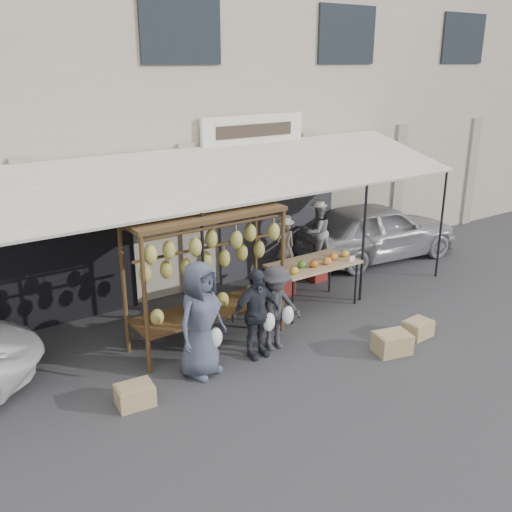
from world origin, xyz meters
The scene contains 16 objects.
ground_plane centered at (0.00, 0.00, 0.00)m, with size 90.00×90.00×0.00m, color #2D2D30.
shophouse centered at (0.00, 6.50, 3.65)m, with size 24.00×6.15×7.30m.
awning centered at (0.01, 2.28, 2.57)m, with size 10.00×2.35×2.92m.
banana_rack centered at (-0.83, 1.31, 1.56)m, with size 2.60×0.90×2.24m.
produce_table centered at (1.52, 1.41, 0.87)m, with size 1.70×0.90×1.04m.
vendor_left centered at (1.47, 2.24, 0.99)m, with size 0.40×0.26×1.08m, color brown.
vendor_right centered at (2.50, 2.47, 1.08)m, with size 0.58×0.45×1.20m, color #959595.
customer_left centered at (-1.43, 0.50, 0.89)m, with size 0.87×0.57×1.78m, color #40465A.
customer_mid centered at (-0.47, 0.48, 0.74)m, with size 0.86×0.36×1.47m, color #292C35.
customer_right centered at (-0.06, 0.51, 0.71)m, with size 0.92×0.53×1.43m, color #2E2D31.
stool_left centered at (1.47, 2.24, 0.23)m, with size 0.32×0.32×0.45m, color maroon.
stool_right centered at (2.50, 2.47, 0.24)m, with size 0.34×0.34×0.48m, color maroon.
crate_near_a centered at (1.41, -0.69, 0.17)m, with size 0.55×0.42×0.33m, color tan.
crate_near_b centered at (2.20, -0.54, 0.14)m, with size 0.47×0.36×0.28m, color tan.
crate_far centered at (-2.60, 0.29, 0.15)m, with size 0.49×0.38×0.30m, color tan.
sedan centered at (4.58, 2.78, 0.69)m, with size 1.62×4.04×1.38m, color #98989D.
Camera 1 is at (-5.08, -6.19, 4.48)m, focal length 40.00 mm.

